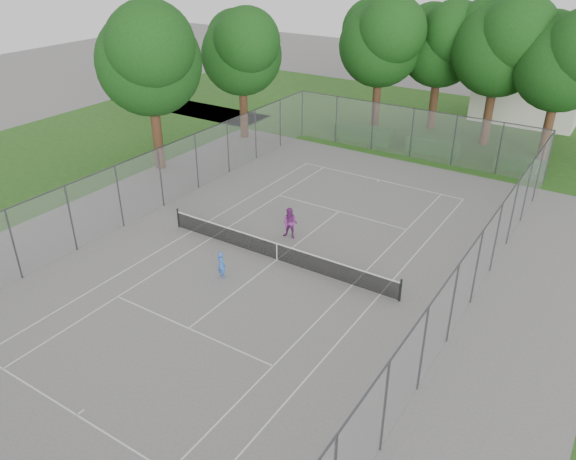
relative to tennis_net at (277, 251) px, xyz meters
The scene contains 18 objects.
ground 0.51m from the tennis_net, ahead, with size 120.00×120.00×0.00m, color #64615F.
grass_far 26.00m from the tennis_net, 90.00° to the left, with size 60.00×20.00×0.00m, color #224B15.
grass_left 22.01m from the tennis_net, behind, with size 16.00×40.00×0.00m, color #224B15.
court_markings 0.50m from the tennis_net, ahead, with size 11.03×23.83×0.01m.
tennis_net is the anchor object (origin of this frame).
perimeter_fence 1.30m from the tennis_net, ahead, with size 18.08×34.08×3.52m.
tree_far_left 22.82m from the tennis_net, 102.49° to the left, with size 7.22×6.59×10.37m.
tree_far_midleft 25.05m from the tennis_net, 92.43° to the left, with size 6.96×6.35×10.00m.
tree_far_midright 23.95m from the tennis_net, 80.67° to the left, with size 7.51×6.86×10.80m.
tree_far_right 23.95m from the tennis_net, 69.52° to the left, with size 7.15×6.53×10.28m.
tree_side_back 19.96m from the tennis_net, 131.37° to the left, with size 6.80×6.21×9.78m.
tree_side_front 16.19m from the tennis_net, 156.42° to the left, with size 7.59×6.93×10.91m.
hedge_left 18.92m from the tennis_net, 103.13° to the left, with size 4.47×1.34×1.12m, color #1D4A17.
hedge_mid 18.49m from the tennis_net, 86.44° to the left, with size 3.77×1.08×1.19m, color #1D4A17.
hedge_right 19.77m from the tennis_net, 69.48° to the left, with size 2.77×1.02×0.83m, color #1D4A17.
house 31.76m from the tennis_net, 81.30° to the left, with size 8.16×6.32×10.16m.
girl_player 2.95m from the tennis_net, 115.87° to the right, with size 0.48×0.32×1.32m, color blue.
woman_player 2.41m from the tennis_net, 106.88° to the left, with size 0.81×0.63×1.67m, color #7B297A.
Camera 1 is at (13.18, -19.45, 14.08)m, focal length 35.00 mm.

